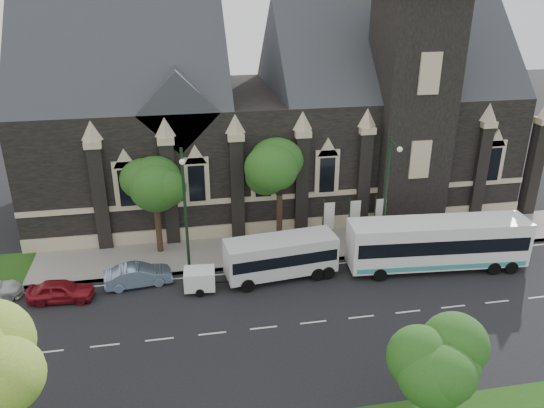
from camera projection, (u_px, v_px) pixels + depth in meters
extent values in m
plane|color=black|center=(264.00, 328.00, 31.43)|extent=(160.00, 160.00, 0.00)
cube|color=gray|center=(242.00, 251.00, 39.98)|extent=(80.00, 5.00, 0.15)
cube|color=black|center=(271.00, 146.00, 47.72)|extent=(40.00, 15.00, 10.00)
cube|color=#2A2C31|center=(127.00, 95.00, 43.75)|extent=(16.00, 15.00, 15.00)
cube|color=#2A2C31|center=(382.00, 85.00, 47.40)|extent=(20.00, 15.00, 15.00)
cube|color=#2A2C31|center=(177.00, 105.00, 40.35)|extent=(6.00, 6.00, 6.00)
cube|color=black|center=(409.00, 112.00, 42.38)|extent=(5.50, 5.50, 18.00)
cube|color=#C9B191|center=(288.00, 196.00, 41.62)|extent=(40.00, 0.22, 0.40)
cube|color=#C9B191|center=(288.00, 226.00, 42.65)|extent=(40.00, 0.25, 1.20)
cube|color=black|center=(263.00, 179.00, 40.53)|extent=(1.20, 0.12, 2.80)
sphere|color=#24531A|center=(445.00, 360.00, 22.07)|extent=(3.20, 3.20, 3.20)
sphere|color=#24531A|center=(453.00, 337.00, 22.47)|extent=(2.40, 2.40, 2.40)
cylinder|color=black|center=(279.00, 219.00, 40.62)|extent=(0.44, 0.44, 3.96)
sphere|color=#24531A|center=(280.00, 174.00, 39.17)|extent=(3.84, 3.84, 3.84)
sphere|color=#24531A|center=(287.00, 161.00, 39.66)|extent=(2.88, 2.88, 2.88)
cylinder|color=black|center=(159.00, 229.00, 39.13)|extent=(0.44, 0.44, 3.96)
sphere|color=#24531A|center=(154.00, 183.00, 37.71)|extent=(3.68, 3.68, 3.68)
sphere|color=#24531A|center=(164.00, 170.00, 38.17)|extent=(2.76, 2.76, 2.76)
cylinder|color=black|center=(385.00, 198.00, 37.90)|extent=(0.20, 0.20, 9.00)
cylinder|color=black|center=(395.00, 144.00, 35.51)|extent=(0.10, 1.60, 0.10)
sphere|color=silver|center=(400.00, 149.00, 34.83)|extent=(0.36, 0.36, 0.36)
cylinder|color=black|center=(186.00, 213.00, 35.57)|extent=(0.20, 0.20, 9.00)
cylinder|color=black|center=(182.00, 156.00, 33.19)|extent=(0.10, 1.60, 0.10)
sphere|color=silver|center=(182.00, 162.00, 32.51)|extent=(0.36, 0.36, 0.36)
cylinder|color=black|center=(323.00, 224.00, 39.76)|extent=(0.10, 0.10, 4.00)
cube|color=white|center=(329.00, 216.00, 39.59)|extent=(0.80, 0.04, 2.20)
cylinder|color=black|center=(349.00, 222.00, 40.09)|extent=(0.10, 0.10, 4.00)
cube|color=white|center=(355.00, 214.00, 39.93)|extent=(0.80, 0.04, 2.20)
cylinder|color=black|center=(374.00, 220.00, 40.42)|extent=(0.10, 0.10, 4.00)
cube|color=white|center=(380.00, 212.00, 40.26)|extent=(0.80, 0.04, 2.20)
cube|color=white|center=(438.00, 242.00, 37.04)|extent=(12.55, 3.54, 3.16)
cube|color=black|center=(438.00, 239.00, 36.96)|extent=(12.05, 3.54, 1.01)
cube|color=teal|center=(435.00, 258.00, 37.55)|extent=(12.05, 3.53, 0.35)
cylinder|color=black|center=(380.00, 275.00, 36.08)|extent=(0.92, 0.35, 0.90)
cylinder|color=black|center=(370.00, 256.00, 38.43)|extent=(0.92, 0.35, 0.90)
cylinder|color=black|center=(494.00, 269.00, 36.84)|extent=(0.92, 0.35, 0.90)
cylinder|color=black|center=(477.00, 251.00, 39.20)|extent=(0.92, 0.35, 0.90)
cylinder|color=black|center=(511.00, 268.00, 36.96)|extent=(0.92, 0.35, 0.90)
cylinder|color=black|center=(493.00, 250.00, 39.32)|extent=(0.92, 0.35, 0.90)
cube|color=silver|center=(281.00, 255.00, 36.08)|extent=(7.70, 3.16, 2.44)
cube|color=black|center=(281.00, 254.00, 36.03)|extent=(7.41, 3.17, 0.81)
cylinder|color=black|center=(248.00, 286.00, 34.83)|extent=(0.93, 0.38, 0.90)
cylinder|color=black|center=(239.00, 268.00, 36.90)|extent=(0.93, 0.38, 0.90)
cylinder|color=black|center=(318.00, 274.00, 36.12)|extent=(0.93, 0.38, 0.90)
cylinder|color=black|center=(306.00, 258.00, 38.19)|extent=(0.93, 0.38, 0.90)
cylinder|color=black|center=(328.00, 273.00, 36.32)|extent=(0.93, 0.38, 0.90)
cylinder|color=black|center=(316.00, 257.00, 38.39)|extent=(0.93, 0.38, 0.90)
cube|color=white|center=(200.00, 279.00, 34.79)|extent=(2.08, 1.62, 1.28)
cylinder|color=black|center=(200.00, 293.00, 34.35)|extent=(0.57, 0.24, 0.55)
cylinder|color=black|center=(200.00, 281.00, 35.70)|extent=(0.57, 0.24, 0.55)
cylinder|color=black|center=(220.00, 282.00, 35.05)|extent=(1.19, 0.17, 0.08)
imported|color=#7790AC|center=(138.00, 275.00, 35.52)|extent=(4.53, 2.04, 1.44)
imported|color=maroon|center=(61.00, 291.00, 33.82)|extent=(4.20, 1.96, 1.39)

